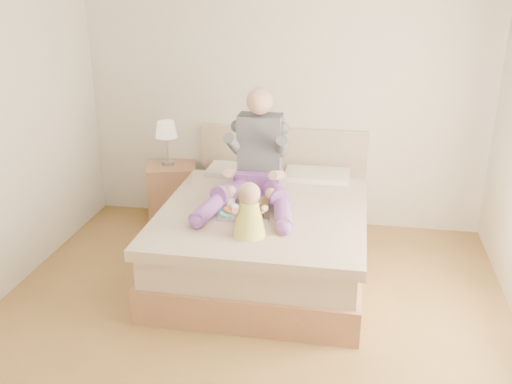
% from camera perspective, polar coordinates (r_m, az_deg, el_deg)
% --- Properties ---
extents(room, '(4.02, 4.22, 2.71)m').
position_cam_1_polar(room, '(3.63, -0.26, 5.93)').
color(room, brown).
rests_on(room, ground).
extents(bed, '(1.70, 2.18, 1.00)m').
position_cam_1_polar(bed, '(5.05, 1.08, -3.93)').
color(bed, '#8E5F42').
rests_on(bed, ground).
extents(nightstand, '(0.60, 0.56, 0.60)m').
position_cam_1_polar(nightstand, '(6.02, -8.31, -0.03)').
color(nightstand, '#8E5F42').
rests_on(nightstand, ground).
extents(lamp, '(0.22, 0.22, 0.46)m').
position_cam_1_polar(lamp, '(5.84, -8.97, 5.95)').
color(lamp, '#B2B3B9').
rests_on(lamp, nightstand).
extents(adult, '(0.81, 1.14, 0.96)m').
position_cam_1_polar(adult, '(4.94, 0.03, 2.65)').
color(adult, '#723B95').
rests_on(adult, bed).
extents(tray, '(0.45, 0.38, 0.12)m').
position_cam_1_polar(tray, '(4.66, -1.21, -1.86)').
color(tray, '#B2B3B9').
rests_on(tray, bed).
extents(baby, '(0.31, 0.38, 0.42)m').
position_cam_1_polar(baby, '(4.24, -0.72, -2.18)').
color(baby, '#E7E149').
rests_on(baby, bed).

